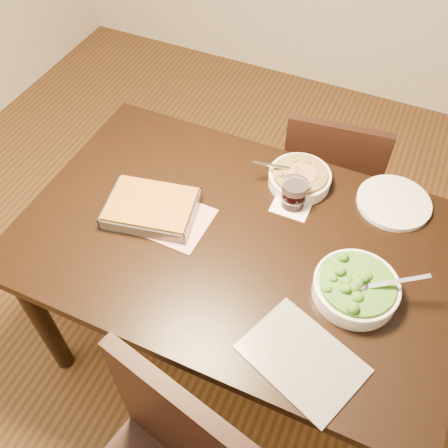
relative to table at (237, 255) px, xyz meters
name	(u,v)px	position (x,y,z in m)	size (l,w,h in m)	color
ground	(234,343)	(0.00, 0.00, -0.65)	(4.00, 4.00, 0.00)	#442B13
table	(237,255)	(0.00, 0.00, 0.00)	(1.40, 0.90, 0.75)	black
magazine_a	(167,218)	(-0.25, -0.02, 0.10)	(0.28, 0.21, 0.01)	#A83048
magazine_b	(302,359)	(0.32, -0.30, 0.10)	(0.31, 0.22, 0.01)	#26272E
coaster	(292,204)	(0.11, 0.21, 0.10)	(0.13, 0.13, 0.00)	white
stew_bowl	(300,177)	(0.10, 0.31, 0.13)	(0.23, 0.22, 0.08)	white
broccoli_bowl	(356,287)	(0.39, -0.05, 0.13)	(0.27, 0.25, 0.10)	white
baking_dish	(151,208)	(-0.30, -0.02, 0.12)	(0.33, 0.27, 0.05)	silver
wine_tumbler	(294,193)	(0.11, 0.21, 0.15)	(0.09, 0.09, 0.10)	black
dinner_plate	(394,202)	(0.42, 0.35, 0.10)	(0.25, 0.25, 0.02)	silver
chair_far	(330,178)	(0.15, 0.67, -0.19)	(0.44, 0.44, 0.84)	black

